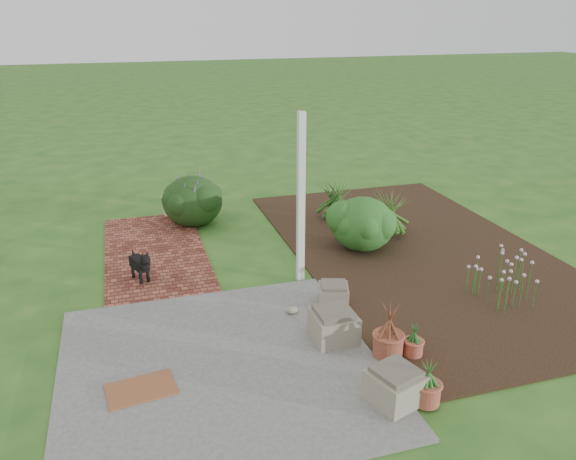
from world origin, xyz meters
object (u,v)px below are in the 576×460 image
object	(u,v)px
black_dog	(141,263)
evergreen_shrub	(363,223)
stone_trough_near	(395,387)
cream_ceramic_urn	(170,205)

from	to	relation	value
black_dog	evergreen_shrub	size ratio (longest dim) A/B	0.50
stone_trough_near	cream_ceramic_urn	xyz separation A→B (m)	(-1.62, 6.34, 0.02)
evergreen_shrub	stone_trough_near	bearing A→B (deg)	-108.96
black_dog	cream_ceramic_urn	size ratio (longest dim) A/B	1.45
stone_trough_near	cream_ceramic_urn	size ratio (longest dim) A/B	1.33
stone_trough_near	black_dog	xyz separation A→B (m)	(-2.31, 3.53, 0.12)
stone_trough_near	evergreen_shrub	distance (m)	4.00
stone_trough_near	cream_ceramic_urn	distance (m)	6.55
evergreen_shrub	cream_ceramic_urn	bearing A→B (deg)	138.62
cream_ceramic_urn	evergreen_shrub	world-z (taller)	evergreen_shrub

